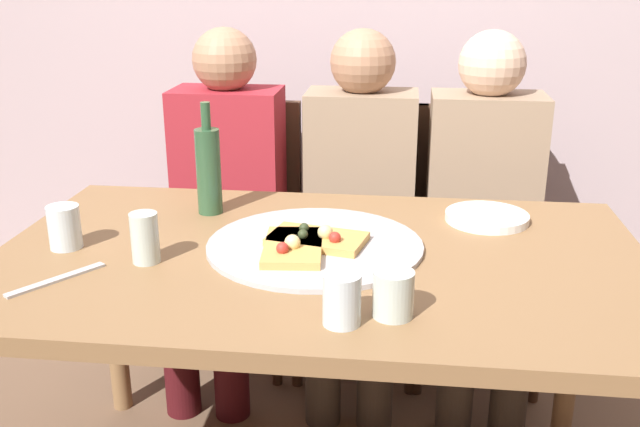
{
  "coord_description": "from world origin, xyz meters",
  "views": [
    {
      "loc": [
        0.18,
        -1.5,
        1.36
      ],
      "look_at": [
        -0.01,
        0.14,
        0.78
      ],
      "focal_mm": 39.98,
      "sensor_mm": 36.0,
      "label": 1
    }
  ],
  "objects_px": {
    "wine_bottle": "(209,169)",
    "guest_by_wall": "(485,202)",
    "chair_left": "(235,214)",
    "chair_middle": "(361,219)",
    "table_knife": "(56,280)",
    "guest_in_beanie": "(359,197)",
    "pizza_slice_extra": "(293,247)",
    "chair_right": "(478,224)",
    "dining_table": "(319,284)",
    "pizza_slice_last": "(318,238)",
    "wine_glass": "(64,227)",
    "guest_in_sweater": "(223,192)",
    "short_glass": "(342,299)",
    "plate_stack": "(487,217)",
    "pizza_tray": "(315,245)",
    "tumbler_near": "(393,294)",
    "tumbler_far": "(145,238)"
  },
  "relations": [
    {
      "from": "pizza_slice_last",
      "to": "chair_right",
      "type": "height_order",
      "value": "chair_right"
    },
    {
      "from": "table_knife",
      "to": "guest_in_sweater",
      "type": "distance_m",
      "value": 0.93
    },
    {
      "from": "short_glass",
      "to": "wine_bottle",
      "type": "bearing_deg",
      "value": 124.82
    },
    {
      "from": "table_knife",
      "to": "guest_by_wall",
      "type": "relative_size",
      "value": 0.19
    },
    {
      "from": "wine_bottle",
      "to": "chair_middle",
      "type": "bearing_deg",
      "value": 58.56
    },
    {
      "from": "chair_left",
      "to": "chair_middle",
      "type": "height_order",
      "value": "same"
    },
    {
      "from": "dining_table",
      "to": "guest_in_beanie",
      "type": "distance_m",
      "value": 0.7
    },
    {
      "from": "wine_bottle",
      "to": "guest_by_wall",
      "type": "relative_size",
      "value": 0.25
    },
    {
      "from": "guest_in_beanie",
      "to": "pizza_slice_extra",
      "type": "bearing_deg",
      "value": 82.01
    },
    {
      "from": "pizza_tray",
      "to": "guest_in_sweater",
      "type": "height_order",
      "value": "guest_in_sweater"
    },
    {
      "from": "tumbler_far",
      "to": "wine_glass",
      "type": "xyz_separation_m",
      "value": [
        -0.22,
        0.06,
        -0.01
      ]
    },
    {
      "from": "wine_glass",
      "to": "short_glass",
      "type": "xyz_separation_m",
      "value": [
        0.67,
        -0.3,
        -0.0
      ]
    },
    {
      "from": "pizza_slice_last",
      "to": "guest_by_wall",
      "type": "xyz_separation_m",
      "value": [
        0.45,
        0.67,
        -0.11
      ]
    },
    {
      "from": "chair_left",
      "to": "guest_in_sweater",
      "type": "bearing_deg",
      "value": 90.0
    },
    {
      "from": "wine_bottle",
      "to": "guest_by_wall",
      "type": "distance_m",
      "value": 0.91
    },
    {
      "from": "wine_bottle",
      "to": "plate_stack",
      "type": "height_order",
      "value": "wine_bottle"
    },
    {
      "from": "dining_table",
      "to": "chair_middle",
      "type": "xyz_separation_m",
      "value": [
        0.05,
        0.85,
        -0.14
      ]
    },
    {
      "from": "pizza_slice_extra",
      "to": "guest_in_sweater",
      "type": "relative_size",
      "value": 0.2
    },
    {
      "from": "tumbler_near",
      "to": "wine_glass",
      "type": "bearing_deg",
      "value": 161.63
    },
    {
      "from": "guest_in_sweater",
      "to": "guest_by_wall",
      "type": "relative_size",
      "value": 1.0
    },
    {
      "from": "plate_stack",
      "to": "chair_middle",
      "type": "xyz_separation_m",
      "value": [
        -0.36,
        0.58,
        -0.23
      ]
    },
    {
      "from": "dining_table",
      "to": "chair_middle",
      "type": "bearing_deg",
      "value": 86.97
    },
    {
      "from": "tumbler_far",
      "to": "guest_in_sweater",
      "type": "height_order",
      "value": "guest_in_sweater"
    },
    {
      "from": "table_knife",
      "to": "guest_in_beanie",
      "type": "relative_size",
      "value": 0.19
    },
    {
      "from": "pizza_slice_last",
      "to": "short_glass",
      "type": "relative_size",
      "value": 2.48
    },
    {
      "from": "table_knife",
      "to": "chair_middle",
      "type": "height_order",
      "value": "chair_middle"
    },
    {
      "from": "table_knife",
      "to": "guest_by_wall",
      "type": "bearing_deg",
      "value": -11.97
    },
    {
      "from": "wine_bottle",
      "to": "chair_right",
      "type": "xyz_separation_m",
      "value": [
        0.77,
        0.6,
        -0.34
      ]
    },
    {
      "from": "dining_table",
      "to": "guest_in_sweater",
      "type": "distance_m",
      "value": 0.81
    },
    {
      "from": "pizza_slice_last",
      "to": "chair_right",
      "type": "distance_m",
      "value": 0.96
    },
    {
      "from": "plate_stack",
      "to": "chair_middle",
      "type": "bearing_deg",
      "value": 121.63
    },
    {
      "from": "pizza_tray",
      "to": "tumbler_near",
      "type": "bearing_deg",
      "value": -59.65
    },
    {
      "from": "chair_right",
      "to": "table_knife",
      "type": "bearing_deg",
      "value": 47.53
    },
    {
      "from": "pizza_tray",
      "to": "wine_bottle",
      "type": "bearing_deg",
      "value": 144.87
    },
    {
      "from": "wine_glass",
      "to": "pizza_slice_last",
      "type": "bearing_deg",
      "value": 6.63
    },
    {
      "from": "tumbler_near",
      "to": "chair_middle",
      "type": "relative_size",
      "value": 0.1
    },
    {
      "from": "dining_table",
      "to": "pizza_slice_last",
      "type": "height_order",
      "value": "pizza_slice_last"
    },
    {
      "from": "pizza_slice_extra",
      "to": "guest_in_beanie",
      "type": "relative_size",
      "value": 0.2
    },
    {
      "from": "dining_table",
      "to": "guest_in_beanie",
      "type": "bearing_deg",
      "value": 86.32
    },
    {
      "from": "dining_table",
      "to": "short_glass",
      "type": "bearing_deg",
      "value": -76.03
    },
    {
      "from": "table_knife",
      "to": "chair_left",
      "type": "height_order",
      "value": "chair_left"
    },
    {
      "from": "wine_glass",
      "to": "chair_right",
      "type": "height_order",
      "value": "chair_right"
    },
    {
      "from": "tumbler_near",
      "to": "wine_glass",
      "type": "height_order",
      "value": "wine_glass"
    },
    {
      "from": "pizza_slice_extra",
      "to": "wine_bottle",
      "type": "distance_m",
      "value": 0.39
    },
    {
      "from": "dining_table",
      "to": "guest_by_wall",
      "type": "bearing_deg",
      "value": 57.43
    },
    {
      "from": "pizza_slice_last",
      "to": "pizza_slice_extra",
      "type": "distance_m",
      "value": 0.08
    },
    {
      "from": "tumbler_far",
      "to": "chair_right",
      "type": "xyz_separation_m",
      "value": [
        0.82,
        0.94,
        -0.27
      ]
    },
    {
      "from": "tumbler_near",
      "to": "wine_bottle",
      "type": "bearing_deg",
      "value": 132.68
    },
    {
      "from": "chair_middle",
      "to": "chair_right",
      "type": "xyz_separation_m",
      "value": [
        0.4,
        0.0,
        0.0
      ]
    },
    {
      "from": "wine_glass",
      "to": "guest_in_sweater",
      "type": "relative_size",
      "value": 0.09
    }
  ]
}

